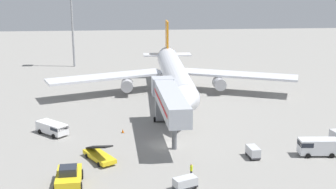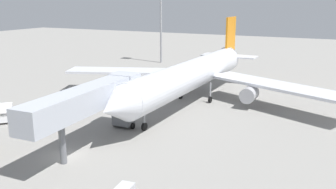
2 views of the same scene
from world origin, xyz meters
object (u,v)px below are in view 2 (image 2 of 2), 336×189
Objects in this scene: service_van_far_center at (4,113)px; safety_cone_alpha at (60,129)px; jet_bridge at (93,100)px; airplane_at_gate at (194,74)px.

safety_cone_alpha is (10.56, -0.31, -0.75)m from service_van_far_center.
jet_bridge is at bearing -6.23° from service_van_far_center.
airplane_at_gate is 23.24m from jet_bridge.
safety_cone_alpha is at bearing -115.40° from airplane_at_gate.
jet_bridge is 32.15× the size of safety_cone_alpha.
service_van_far_center reaches higher than safety_cone_alpha.
jet_bridge is at bearing -13.03° from safety_cone_alpha.
service_van_far_center is 8.70× the size of safety_cone_alpha.
jet_bridge is 3.70× the size of service_van_far_center.
safety_cone_alpha is at bearing -1.66° from service_van_far_center.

